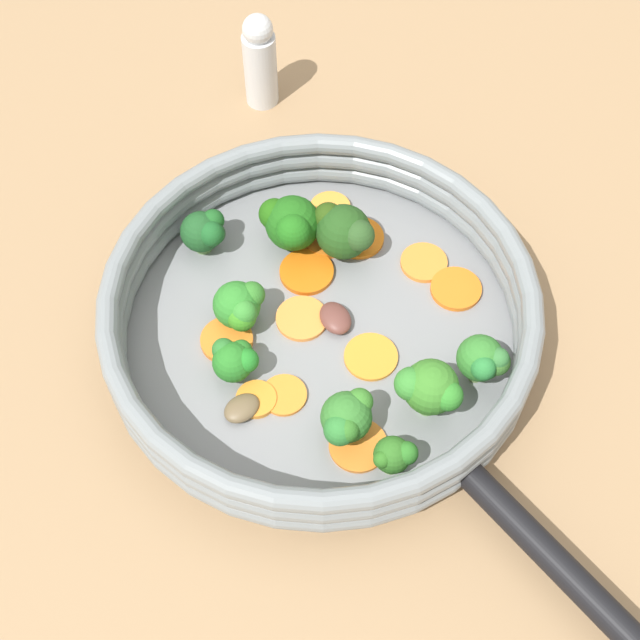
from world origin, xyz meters
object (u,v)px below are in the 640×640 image
Objects in this scene: carrot_slice_10 at (358,445)px; broccoli_floret_0 at (344,231)px; carrot_slice_1 at (284,395)px; carrot_slice_8 at (358,238)px; carrot_slice_3 at (302,318)px; carrot_slice_7 at (424,262)px; salt_shaker at (260,60)px; skillet at (320,335)px; broccoli_floret_8 at (394,456)px; carrot_slice_6 at (330,209)px; carrot_slice_2 at (227,340)px; broccoli_floret_7 at (290,223)px; broccoli_floret_4 at (484,360)px; carrot_slice_0 at (307,272)px; carrot_slice_9 at (456,289)px; mushroom_piece_0 at (242,408)px; broccoli_floret_5 at (240,306)px; carrot_slice_5 at (370,358)px; broccoli_floret_2 at (429,388)px; broccoli_floret_3 at (205,232)px; carrot_slice_4 at (256,399)px; broccoli_floret_1 at (234,360)px; broccoli_floret_6 at (347,419)px; carrot_slice_11 at (328,236)px.

broccoli_floret_0 is (0.11, -0.15, 0.03)m from carrot_slice_10.
carrot_slice_1 and carrot_slice_8 have the same top height.
carrot_slice_3 is 0.12m from carrot_slice_7.
skillet is at bearing 134.56° from salt_shaker.
broccoli_floret_8 reaches higher than carrot_slice_3.
salt_shaker is at bearing -44.36° from carrot_slice_10.
carrot_slice_1 is at bearing -2.96° from broccoli_floret_8.
carrot_slice_1 is 0.19m from carrot_slice_6.
broccoli_floret_7 is at bearing -83.75° from carrot_slice_2.
carrot_slice_2 is 0.18m from carrot_slice_7.
broccoli_floret_4 reaches higher than carrot_slice_3.
carrot_slice_9 is (-0.12, -0.05, -0.00)m from carrot_slice_0.
carrot_slice_0 is at bearing -77.40° from mushroom_piece_0.
carrot_slice_9 is 0.18m from broccoli_floret_5.
broccoli_floret_2 is at bearing 165.92° from carrot_slice_5.
carrot_slice_3 and carrot_slice_10 have the same top height.
broccoli_floret_3 is 0.20m from salt_shaker.
skillet is 6.86× the size of broccoli_floret_4.
carrot_slice_1 is at bearing 151.00° from broccoli_floret_5.
carrot_slice_4 is 0.81× the size of broccoli_floret_1.
carrot_slice_8 is at bearing -105.51° from broccoli_floret_5.
carrot_slice_8 is 0.19m from broccoli_floret_6.
broccoli_floret_7 is (0.11, 0.04, 0.03)m from carrot_slice_7.
carrot_slice_1 is at bearing -124.48° from mushroom_piece_0.
carrot_slice_5 is 0.94× the size of carrot_slice_11.
broccoli_floret_1 is at bearing 56.91° from carrot_slice_9.
carrot_slice_2 is at bearing 96.25° from broccoli_floret_7.
carrot_slice_3 is 0.08m from broccoli_floret_0.
carrot_slice_5 is at bearing -154.86° from carrot_slice_2.
carrot_slice_3 is at bearing 108.78° from carrot_slice_11.
skillet is at bearing 172.49° from broccoli_floret_3.
skillet is 0.14m from broccoli_floret_4.
carrot_slice_0 is at bearing 25.21° from carrot_slice_9.
carrot_slice_5 is 0.89× the size of broccoli_floret_6.
salt_shaker is at bearing -57.35° from mushroom_piece_0.
broccoli_floret_0 is (0.00, 0.02, 0.03)m from carrot_slice_8.
broccoli_floret_5 is (0.04, 0.03, 0.02)m from carrot_slice_3.
carrot_slice_1 is 0.77× the size of carrot_slice_11.
carrot_slice_5 and carrot_slice_10 have the same top height.
broccoli_floret_7 is at bearing -23.38° from broccoli_floret_2.
carrot_slice_11 is 0.16m from broccoli_floret_1.
carrot_slice_1 is 0.85× the size of broccoli_floret_5.
carrot_slice_10 is 0.40m from salt_shaker.
carrot_slice_0 is 0.19m from broccoli_floret_8.
carrot_slice_2 is 0.12m from carrot_slice_5.
carrot_slice_9 is 0.78× the size of broccoli_floret_2.
carrot_slice_5 is 1.10× the size of broccoli_floret_1.
broccoli_floret_2 reaches higher than broccoli_floret_7.
broccoli_floret_8 is at bearing 150.74° from carrot_slice_3.
carrot_slice_4 reaches higher than carrot_slice_10.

